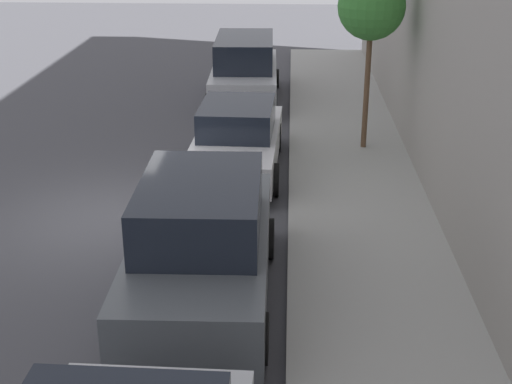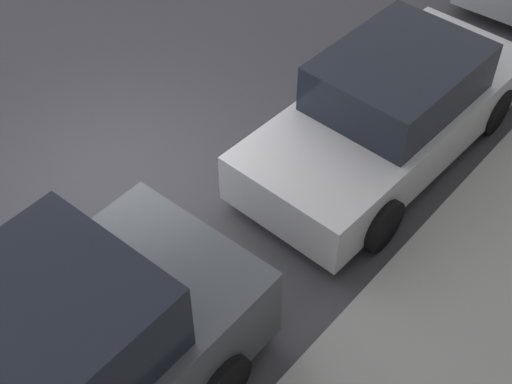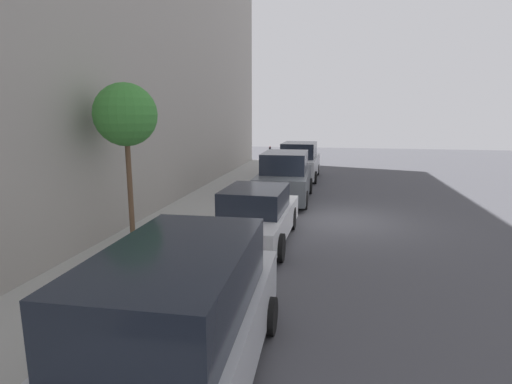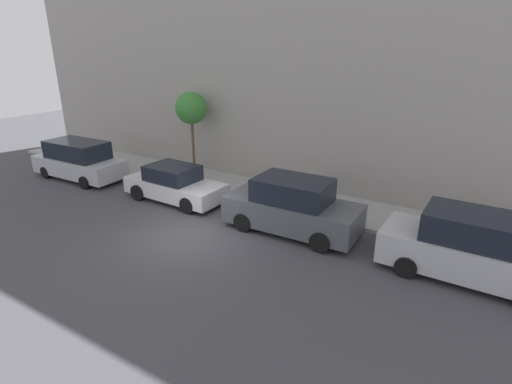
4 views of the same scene
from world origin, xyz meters
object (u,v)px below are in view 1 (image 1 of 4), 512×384
Objects in this scene: parked_suv_second at (202,247)px; parked_minivan_fourth at (245,70)px; parked_sedan_third at (237,140)px; street_tree at (372,7)px.

parked_minivan_fourth is at bearing 90.51° from parked_suv_second.
parked_sedan_third is (0.11, 5.67, -0.21)m from parked_suv_second.
parked_minivan_fourth is (-0.22, 6.11, 0.20)m from parked_sedan_third.
street_tree is at bearing -56.27° from parked_minivan_fourth.
parked_minivan_fourth is (-0.10, 11.78, -0.01)m from parked_suv_second.
street_tree reaches higher than parked_minivan_fourth.
street_tree is (3.17, -4.75, 2.53)m from parked_minivan_fourth.
parked_minivan_fourth reaches higher than parked_sedan_third.
street_tree is (3.07, 7.04, 2.52)m from parked_suv_second.
parked_suv_second is at bearing -113.54° from street_tree.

